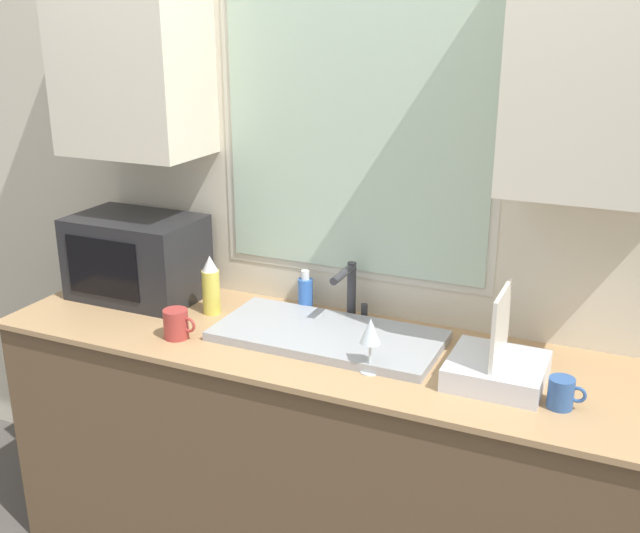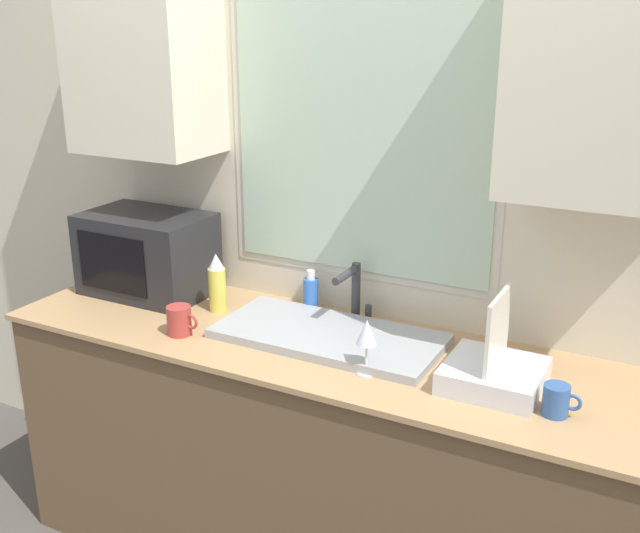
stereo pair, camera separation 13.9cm
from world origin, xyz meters
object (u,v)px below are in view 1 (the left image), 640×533
faucet (350,287)px  microwave (137,257)px  spray_bottle (211,286)px  soap_bottle (305,293)px  mug_near_sink (176,324)px  wine_glass (370,333)px  dish_rack (497,366)px

faucet → microwave: size_ratio=0.43×
microwave → spray_bottle: 0.35m
soap_bottle → mug_near_sink: (-0.29, -0.40, -0.02)m
faucet → wine_glass: 0.41m
faucet → spray_bottle: (-0.49, -0.14, -0.02)m
faucet → soap_bottle: 0.19m
faucet → soap_bottle: bearing=173.4°
faucet → mug_near_sink: 0.61m
microwave → faucet: bearing=7.3°
dish_rack → soap_bottle: size_ratio=1.87×
microwave → dish_rack: microwave is taller
faucet → microwave: 0.84m
soap_bottle → mug_near_sink: bearing=-126.1°
faucet → microwave: bearing=-172.7°
spray_bottle → mug_near_sink: 0.24m
soap_bottle → wine_glass: bearing=-43.4°
microwave → spray_bottle: size_ratio=2.20×
mug_near_sink → microwave: bearing=143.0°
spray_bottle → mug_near_sink: bearing=-87.5°
mug_near_sink → spray_bottle: bearing=92.5°
faucet → spray_bottle: size_ratio=0.95×
faucet → microwave: (-0.83, -0.11, 0.03)m
faucet → wine_glass: (0.21, -0.35, 0.00)m
spray_bottle → wine_glass: spray_bottle is taller
microwave → dish_rack: (1.41, -0.14, -0.11)m
microwave → soap_bottle: microwave is taller
spray_bottle → wine_glass: (0.69, -0.21, 0.03)m
faucet → spray_bottle: 0.51m
microwave → mug_near_sink: 0.46m
soap_bottle → mug_near_sink: soap_bottle is taller
dish_rack → spray_bottle: (-1.06, 0.11, 0.06)m
faucet → soap_bottle: size_ratio=1.34×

